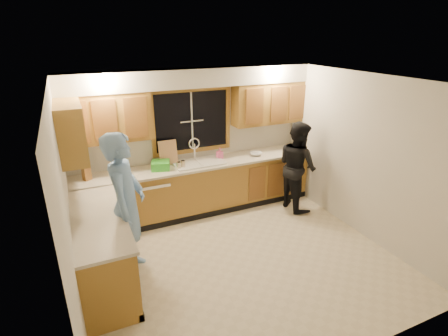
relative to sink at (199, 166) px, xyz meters
The scene contains 26 objects.
floor 1.82m from the sink, 90.00° to the right, with size 4.20×4.20×0.00m, color beige.
ceiling 2.29m from the sink, 90.00° to the right, with size 4.20×4.20×0.00m, color silver.
wall_back 0.49m from the sink, 90.00° to the left, with size 4.20×4.20×0.00m, color beige.
wall_left 2.67m from the sink, 142.62° to the right, with size 3.80×3.80×0.00m, color beige.
wall_right 2.67m from the sink, 37.38° to the right, with size 3.80×3.80×0.00m, color beige.
base_cabinets_back 0.42m from the sink, 90.00° to the right, with size 4.20×0.60×0.88m, color #A87930.
base_cabinets_left 2.23m from the sink, 145.12° to the right, with size 0.60×1.90×0.88m, color #A87930.
countertop_back 0.04m from the sink, 90.00° to the right, with size 4.20×0.63×0.04m, color beige.
countertop_left 2.18m from the sink, 144.90° to the right, with size 0.63×1.90×0.04m, color beige.
upper_cabinets_left 1.72m from the sink, behind, with size 1.35×0.33×0.75m, color #A87930.
upper_cabinets_right 1.72m from the sink, ahead, with size 1.35×0.33×0.75m, color #A87930.
upper_cabinets_return 2.21m from the sink, 165.94° to the right, with size 0.33×0.90×0.75m, color #A87930.
soffit 1.49m from the sink, 90.00° to the left, with size 4.20×0.35×0.30m, color silver.
window_frame 0.79m from the sink, 90.00° to the left, with size 1.44×0.03×1.14m.
sink is the anchor object (origin of this frame).
dishwasher 0.96m from the sink, behind, with size 0.60×0.56×0.82m, color silver.
stove 2.60m from the sink, 134.61° to the right, with size 0.58×0.75×0.90m, color silver.
man 1.88m from the sink, 139.63° to the right, with size 0.71×0.47×1.95m, color #6F9BD3.
woman 1.76m from the sink, 19.23° to the right, with size 0.78×0.61×1.61m, color black.
knife_block 1.82m from the sink, behind, with size 0.11×0.09×0.20m, color brown.
cutting_board 0.58m from the sink, 161.89° to the left, with size 0.32×0.02×0.42m, color tan.
dish_crate 0.68m from the sink, behind, with size 0.29×0.27×0.14m, color green.
soap_bottle 0.45m from the sink, ahead, with size 0.09×0.09×0.20m, color #DB5387.
bowl 1.11m from the sink, ahead, with size 0.22×0.22×0.05m, color silver.
can_left 0.44m from the sink, 160.37° to the right, with size 0.07×0.07×0.13m, color beige.
can_right 0.36m from the sink, 159.58° to the right, with size 0.07×0.07×0.13m, color beige.
Camera 1 is at (-1.93, -3.73, 3.05)m, focal length 28.00 mm.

